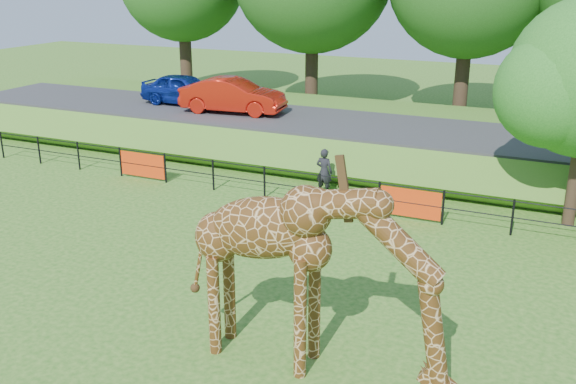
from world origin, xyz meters
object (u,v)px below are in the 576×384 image
object	(u,v)px
visitor	(324,172)
car_blue	(185,89)
giraffe	(316,278)
car_red	(233,96)

from	to	relation	value
visitor	car_blue	bearing A→B (deg)	-26.66
giraffe	car_blue	world-z (taller)	giraffe
car_blue	visitor	world-z (taller)	car_blue
car_blue	visitor	size ratio (longest dim) A/B	2.55
car_blue	visitor	bearing A→B (deg)	-120.38
car_red	visitor	bearing A→B (deg)	-133.98
car_blue	car_red	world-z (taller)	car_red
car_blue	giraffe	bearing A→B (deg)	-139.63
giraffe	visitor	size ratio (longest dim) A/B	3.33
giraffe	car_blue	size ratio (longest dim) A/B	1.30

